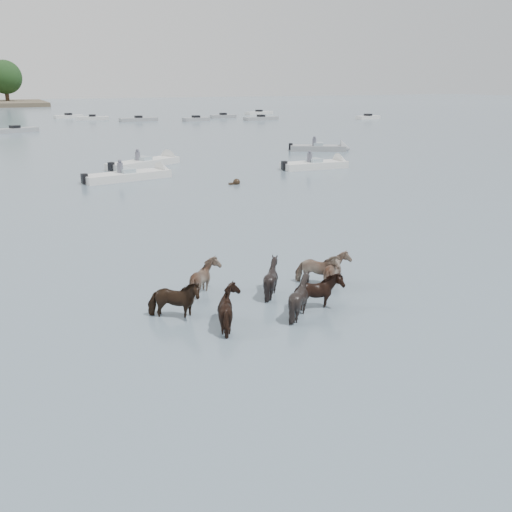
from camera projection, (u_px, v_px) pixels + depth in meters
name	position (u px, v px, depth m)	size (l,w,h in m)	color
ground	(231.00, 338.00, 13.67)	(400.00, 400.00, 0.00)	slate
pony_herd	(270.00, 289.00, 15.68)	(6.73, 3.78, 1.29)	black
swimming_pony	(236.00, 183.00, 33.92)	(0.72, 0.44, 0.44)	black
motorboat_b	(139.00, 175.00, 35.87)	(6.20, 2.72, 1.92)	silver
motorboat_c	(152.00, 162.00, 41.54)	(6.40, 4.50, 1.92)	silver
motorboat_d	(323.00, 165.00, 40.28)	(5.42, 1.86, 1.92)	silver
motorboat_e	(327.00, 148.00, 50.09)	(5.45, 4.03, 1.92)	gray
distant_flotilla	(22.00, 123.00, 79.88)	(105.76, 28.43, 0.93)	silver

